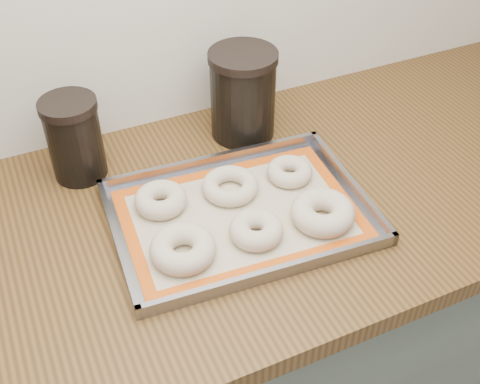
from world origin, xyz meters
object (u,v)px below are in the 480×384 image
bagel_front_right (323,213)px  canister_mid (74,138)px  bagel_back_left (161,200)px  baking_tray (240,214)px  bagel_back_right (290,172)px  bagel_back_mid (230,186)px  bagel_front_mid (256,230)px  canister_right (243,94)px  bagel_front_left (183,249)px

bagel_front_right → canister_mid: canister_mid is taller
bagel_front_right → bagel_back_left: size_ratio=1.19×
baking_tray → bagel_back_right: size_ratio=5.44×
bagel_back_right → bagel_back_mid: bearing=176.0°
bagel_back_left → baking_tray: bearing=-33.1°
baking_tray → canister_mid: (-0.23, 0.25, 0.08)m
bagel_back_left → bagel_front_mid: bearing=-49.1°
bagel_front_right → bagel_back_mid: bagel_front_right is taller
baking_tray → bagel_front_right: bagel_front_right is taller
bagel_back_right → canister_right: size_ratio=0.47×
bagel_front_mid → bagel_front_left: bearing=176.1°
bagel_back_mid → bagel_front_left: bearing=-139.2°
bagel_back_left → canister_mid: canister_mid is taller
bagel_back_mid → bagel_front_mid: bearing=-93.5°
baking_tray → bagel_front_left: bearing=-157.1°
bagel_back_mid → bagel_back_left: bearing=173.7°
bagel_front_left → canister_right: canister_right is taller
bagel_front_left → bagel_back_mid: (0.14, 0.12, -0.00)m
bagel_front_mid → bagel_front_right: bearing=-5.5°
bagel_front_mid → canister_right: bearing=69.3°
bagel_front_right → bagel_back_right: size_ratio=1.30×
bagel_front_right → bagel_back_right: 0.13m
bagel_front_mid → bagel_back_mid: 0.13m
canister_right → bagel_front_mid: bearing=-110.7°
canister_right → baking_tray: bearing=-115.9°
baking_tray → bagel_front_mid: (0.00, -0.06, 0.02)m
bagel_front_mid → bagel_back_mid: size_ratio=0.89×
bagel_front_mid → bagel_back_left: size_ratio=0.98×
bagel_front_mid → canister_mid: size_ratio=0.57×
bagel_front_right → bagel_front_left: bearing=175.3°
baking_tray → canister_right: bearing=64.1°
baking_tray → bagel_front_right: bearing=-30.9°
bagel_back_mid → bagel_back_right: bearing=-4.0°
baking_tray → canister_mid: bearing=133.2°
canister_right → bagel_back_left: bearing=-146.2°
canister_mid → baking_tray: bearing=-46.8°
bagel_front_mid → bagel_back_left: bearing=130.9°
canister_mid → bagel_front_right: bearing=-42.0°
bagel_front_right → canister_mid: (-0.36, 0.32, 0.06)m
bagel_front_left → bagel_front_right: bagel_front_right is taller
bagel_front_mid → bagel_back_right: 0.18m
bagel_front_right → bagel_back_mid: size_ratio=1.07×
canister_mid → canister_right: canister_right is taller
baking_tray → bagel_front_mid: bagel_front_mid is taller
canister_right → canister_mid: bearing=179.0°
bagel_front_left → canister_mid: size_ratio=0.68×
bagel_front_left → bagel_front_mid: (0.13, -0.01, -0.00)m
bagel_back_right → canister_right: bearing=94.6°
bagel_front_right → canister_right: size_ratio=0.61×
bagel_front_mid → bagel_back_mid: (0.01, 0.13, -0.00)m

